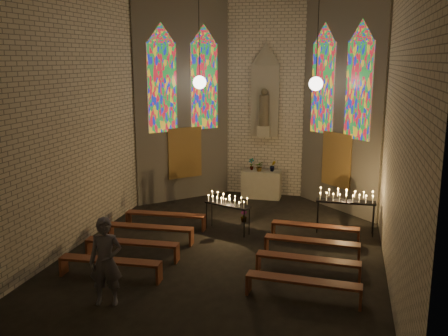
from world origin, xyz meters
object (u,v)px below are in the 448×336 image
(votive_stand_left, at_px, (228,202))
(visitor, at_px, (106,262))
(altar, at_px, (261,184))
(aisle_flower_pot, at_px, (244,216))
(votive_stand_right, at_px, (346,198))

(votive_stand_left, xyz_separation_m, visitor, (-1.37, -4.88, 0.03))
(altar, bearing_deg, aisle_flower_pot, -91.17)
(votive_stand_left, height_order, visitor, visitor)
(visitor, bearing_deg, aisle_flower_pot, 58.99)
(votive_stand_right, xyz_separation_m, visitor, (-4.71, -5.56, -0.13))
(aisle_flower_pot, xyz_separation_m, visitor, (-1.65, -5.88, 0.74))
(aisle_flower_pot, bearing_deg, visitor, -105.66)
(aisle_flower_pot, bearing_deg, altar, 88.83)
(aisle_flower_pot, height_order, votive_stand_left, votive_stand_left)
(votive_stand_left, bearing_deg, altar, 106.25)
(aisle_flower_pot, distance_m, votive_stand_left, 1.26)
(altar, xyz_separation_m, aisle_flower_pot, (-0.06, -2.85, -0.32))
(votive_stand_left, bearing_deg, votive_stand_right, 32.75)
(votive_stand_left, height_order, votive_stand_right, votive_stand_right)
(altar, relative_size, visitor, 0.76)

